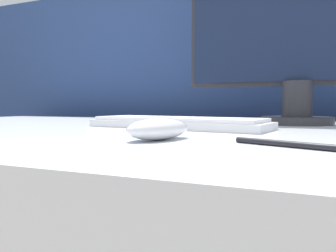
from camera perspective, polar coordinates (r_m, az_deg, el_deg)
The scene contains 5 objects.
partition_panel at distance 1.29m, azimuth 12.68°, elevation -2.36°, with size 5.00×0.03×1.28m.
computer_mouse_near at distance 0.48m, azimuth -1.61°, elevation -0.45°, with size 0.09×0.13×0.03m.
keyboard at distance 0.72m, azimuth 1.60°, elevation 0.56°, with size 0.42×0.20×0.02m.
monitor at distance 0.95m, azimuth 21.88°, elevation 17.42°, with size 0.58×0.18×0.53m.
pen at distance 0.42m, azimuth 19.47°, elevation -2.93°, with size 0.12×0.06×0.01m.
Camera 1 is at (0.22, -0.67, 0.77)m, focal length 35.00 mm.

